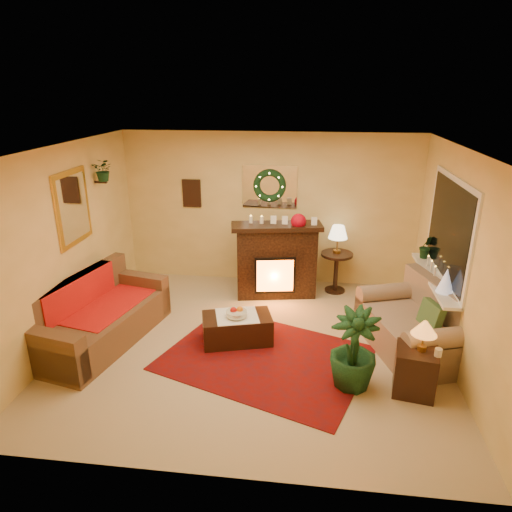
# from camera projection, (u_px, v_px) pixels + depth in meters

# --- Properties ---
(floor) EXTENTS (5.00, 5.00, 0.00)m
(floor) POSITION_uv_depth(u_px,v_px,m) (253.00, 344.00, 6.17)
(floor) COLOR beige
(floor) RESTS_ON ground
(ceiling) EXTENTS (5.00, 5.00, 0.00)m
(ceiling) POSITION_uv_depth(u_px,v_px,m) (252.00, 149.00, 5.27)
(ceiling) COLOR white
(ceiling) RESTS_ON ground
(wall_back) EXTENTS (5.00, 5.00, 0.00)m
(wall_back) POSITION_uv_depth(u_px,v_px,m) (270.00, 209.00, 7.81)
(wall_back) COLOR #EFD88C
(wall_back) RESTS_ON ground
(wall_front) EXTENTS (5.00, 5.00, 0.00)m
(wall_front) POSITION_uv_depth(u_px,v_px,m) (216.00, 351.00, 3.63)
(wall_front) COLOR #EFD88C
(wall_front) RESTS_ON ground
(wall_left) EXTENTS (4.50, 4.50, 0.00)m
(wall_left) POSITION_uv_depth(u_px,v_px,m) (65.00, 246.00, 6.01)
(wall_left) COLOR #EFD88C
(wall_left) RESTS_ON ground
(wall_right) EXTENTS (4.50, 4.50, 0.00)m
(wall_right) POSITION_uv_depth(u_px,v_px,m) (460.00, 263.00, 5.43)
(wall_right) COLOR #EFD88C
(wall_right) RESTS_ON ground
(area_rug) EXTENTS (2.94, 2.58, 0.01)m
(area_rug) POSITION_uv_depth(u_px,v_px,m) (265.00, 358.00, 5.86)
(area_rug) COLOR maroon
(area_rug) RESTS_ON floor
(sofa) EXTENTS (1.34, 2.21, 0.89)m
(sofa) POSITION_uv_depth(u_px,v_px,m) (101.00, 312.00, 6.12)
(sofa) COLOR #4D2E24
(sofa) RESTS_ON floor
(red_throw) EXTENTS (0.84, 1.37, 0.02)m
(red_throw) POSITION_uv_depth(u_px,v_px,m) (104.00, 305.00, 6.28)
(red_throw) COLOR red
(red_throw) RESTS_ON sofa
(fireplace) EXTENTS (1.33, 0.62, 1.17)m
(fireplace) POSITION_uv_depth(u_px,v_px,m) (276.00, 264.00, 7.45)
(fireplace) COLOR black
(fireplace) RESTS_ON floor
(poinsettia) EXTENTS (0.24, 0.24, 0.24)m
(poinsettia) POSITION_uv_depth(u_px,v_px,m) (299.00, 221.00, 7.13)
(poinsettia) COLOR #AA0314
(poinsettia) RESTS_ON fireplace
(mantel_candle_a) EXTENTS (0.06, 0.06, 0.18)m
(mantel_candle_a) POSITION_uv_depth(u_px,v_px,m) (251.00, 222.00, 7.26)
(mantel_candle_a) COLOR white
(mantel_candle_a) RESTS_ON fireplace
(mantel_candle_b) EXTENTS (0.06, 0.06, 0.18)m
(mantel_candle_b) POSITION_uv_depth(u_px,v_px,m) (262.00, 222.00, 7.23)
(mantel_candle_b) COLOR white
(mantel_candle_b) RESTS_ON fireplace
(mantel_mirror) EXTENTS (0.92, 0.02, 0.72)m
(mantel_mirror) POSITION_uv_depth(u_px,v_px,m) (270.00, 187.00, 7.65)
(mantel_mirror) COLOR white
(mantel_mirror) RESTS_ON wall_back
(wreath) EXTENTS (0.55, 0.11, 0.55)m
(wreath) POSITION_uv_depth(u_px,v_px,m) (269.00, 186.00, 7.61)
(wreath) COLOR #194719
(wreath) RESTS_ON wall_back
(wall_art) EXTENTS (0.32, 0.03, 0.48)m
(wall_art) POSITION_uv_depth(u_px,v_px,m) (192.00, 193.00, 7.86)
(wall_art) COLOR #381E11
(wall_art) RESTS_ON wall_back
(gold_mirror) EXTENTS (0.03, 0.84, 1.00)m
(gold_mirror) POSITION_uv_depth(u_px,v_px,m) (73.00, 208.00, 6.13)
(gold_mirror) COLOR gold
(gold_mirror) RESTS_ON wall_left
(hanging_plant) EXTENTS (0.33, 0.28, 0.36)m
(hanging_plant) POSITION_uv_depth(u_px,v_px,m) (105.00, 181.00, 6.73)
(hanging_plant) COLOR #194719
(hanging_plant) RESTS_ON wall_left
(loveseat) EXTENTS (1.35, 1.76, 0.90)m
(loveseat) POSITION_uv_depth(u_px,v_px,m) (411.00, 321.00, 5.91)
(loveseat) COLOR #8D715C
(loveseat) RESTS_ON floor
(window_frame) EXTENTS (0.03, 1.86, 1.36)m
(window_frame) POSITION_uv_depth(u_px,v_px,m) (449.00, 230.00, 5.86)
(window_frame) COLOR white
(window_frame) RESTS_ON wall_right
(window_glass) EXTENTS (0.02, 1.70, 1.22)m
(window_glass) POSITION_uv_depth(u_px,v_px,m) (448.00, 230.00, 5.86)
(window_glass) COLOR black
(window_glass) RESTS_ON wall_right
(window_sill) EXTENTS (0.22, 1.86, 0.04)m
(window_sill) POSITION_uv_depth(u_px,v_px,m) (434.00, 278.00, 6.11)
(window_sill) COLOR white
(window_sill) RESTS_ON wall_right
(mini_tree) EXTENTS (0.21, 0.21, 0.32)m
(mini_tree) POSITION_uv_depth(u_px,v_px,m) (446.00, 281.00, 5.59)
(mini_tree) COLOR silver
(mini_tree) RESTS_ON window_sill
(sill_plant) EXTENTS (0.26, 0.21, 0.47)m
(sill_plant) POSITION_uv_depth(u_px,v_px,m) (427.00, 246.00, 6.69)
(sill_plant) COLOR #234922
(sill_plant) RESTS_ON window_sill
(side_table_round) EXTENTS (0.68, 0.68, 0.69)m
(side_table_round) POSITION_uv_depth(u_px,v_px,m) (336.00, 273.00, 7.68)
(side_table_round) COLOR black
(side_table_round) RESTS_ON floor
(lamp_cream) EXTENTS (0.31, 0.31, 0.48)m
(lamp_cream) POSITION_uv_depth(u_px,v_px,m) (337.00, 242.00, 7.50)
(lamp_cream) COLOR #FFE9B8
(lamp_cream) RESTS_ON side_table_round
(end_table_square) EXTENTS (0.52, 0.52, 0.54)m
(end_table_square) POSITION_uv_depth(u_px,v_px,m) (415.00, 371.00, 5.13)
(end_table_square) COLOR black
(end_table_square) RESTS_ON floor
(lamp_tiffany) EXTENTS (0.28, 0.28, 0.41)m
(lamp_tiffany) POSITION_uv_depth(u_px,v_px,m) (424.00, 334.00, 4.96)
(lamp_tiffany) COLOR orange
(lamp_tiffany) RESTS_ON end_table_square
(coffee_table) EXTENTS (1.02, 0.74, 0.39)m
(coffee_table) POSITION_uv_depth(u_px,v_px,m) (237.00, 328.00, 6.18)
(coffee_table) COLOR #491F10
(coffee_table) RESTS_ON floor
(fruit_bowl) EXTENTS (0.28, 0.28, 0.06)m
(fruit_bowl) POSITION_uv_depth(u_px,v_px,m) (237.00, 313.00, 6.06)
(fruit_bowl) COLOR silver
(fruit_bowl) RESTS_ON coffee_table
(floor_palm) EXTENTS (2.10, 2.10, 2.91)m
(floor_palm) POSITION_uv_depth(u_px,v_px,m) (353.00, 352.00, 5.17)
(floor_palm) COLOR #21612A
(floor_palm) RESTS_ON floor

